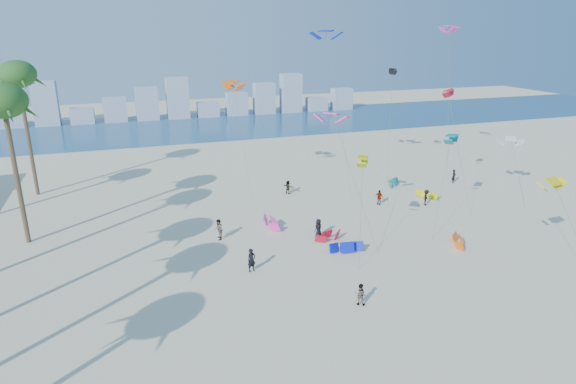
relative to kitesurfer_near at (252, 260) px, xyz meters
name	(u,v)px	position (x,y,z in m)	size (l,w,h in m)	color
ground	(329,358)	(1.48, -11.49, -0.93)	(220.00, 220.00, 0.00)	beige
ocean	(178,127)	(1.48, 60.51, -0.92)	(220.00, 220.00, 0.00)	navy
kitesurfer_near	(252,260)	(0.00, 0.00, 0.00)	(0.68, 0.44, 1.86)	black
kitesurfer_mid	(360,294)	(5.68, -6.95, -0.16)	(0.75, 0.58, 1.54)	gray
kitesurfers_far	(336,204)	(11.37, 9.62, -0.09)	(30.90, 13.39, 1.87)	black
grounded_kites	(363,221)	(12.37, 5.54, -0.49)	(19.98, 19.12, 0.97)	#0B1EC2
flying_kites	(379,88)	(16.16, 10.77, 11.17)	(30.55, 34.15, 18.53)	#D6CB0B
distant_skyline	(165,104)	(0.29, 70.51, 2.16)	(85.00, 3.00, 8.40)	#9EADBF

